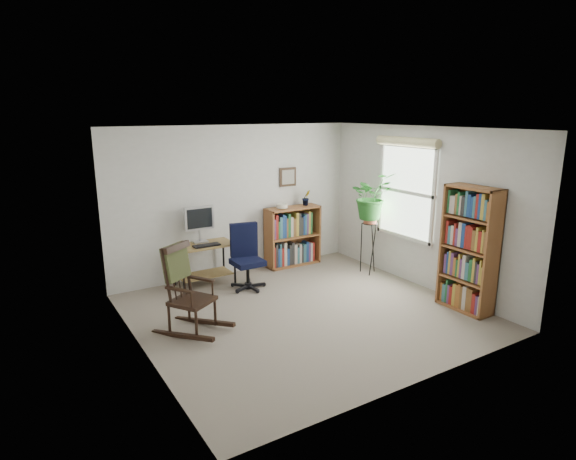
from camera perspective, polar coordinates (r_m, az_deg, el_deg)
floor at (r=6.49m, az=1.88°, el=-9.77°), size 4.20×4.00×0.00m
ceiling at (r=5.94m, az=2.07°, el=11.92°), size 4.20×4.00×0.00m
wall_back at (r=7.81m, az=-6.19°, el=3.48°), size 4.20×0.00×2.40m
wall_front at (r=4.64m, az=15.82°, el=-4.31°), size 4.20×0.00×2.40m
wall_left at (r=5.28m, az=-17.39°, el=-2.21°), size 0.00×4.00×2.40m
wall_right at (r=7.45m, az=15.55°, el=2.54°), size 0.00×4.00×2.40m
window at (r=7.59m, az=13.79°, el=4.39°), size 0.12×1.20×1.50m
desk at (r=7.49m, az=-9.86°, el=-4.05°), size 0.89×0.49×0.64m
monitor at (r=7.46m, az=-10.46°, el=0.64°), size 0.46×0.16×0.56m
keyboard at (r=7.29m, az=-9.61°, el=-1.80°), size 0.40×0.15×0.02m
office_chair at (r=7.18m, az=-4.82°, el=-3.21°), size 0.64×0.64×0.99m
rocking_chair at (r=5.88m, az=-11.34°, el=-6.85°), size 0.98×1.10×1.10m
low_bookshelf at (r=8.27m, az=0.56°, el=-0.74°), size 0.97×0.32×1.02m
tall_bookshelf at (r=6.76m, az=20.67°, el=-2.18°), size 0.31×0.73×1.67m
plant_stand at (r=7.96m, az=9.59°, el=-1.65°), size 0.33×0.33×0.99m
spider_plant at (r=7.73m, az=9.93°, el=6.60°), size 1.69×1.88×1.46m
potted_plant_small at (r=8.30m, az=2.17°, el=3.31°), size 0.13×0.24×0.11m
framed_picture at (r=8.20m, az=0.02°, el=6.30°), size 0.32×0.04×0.32m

